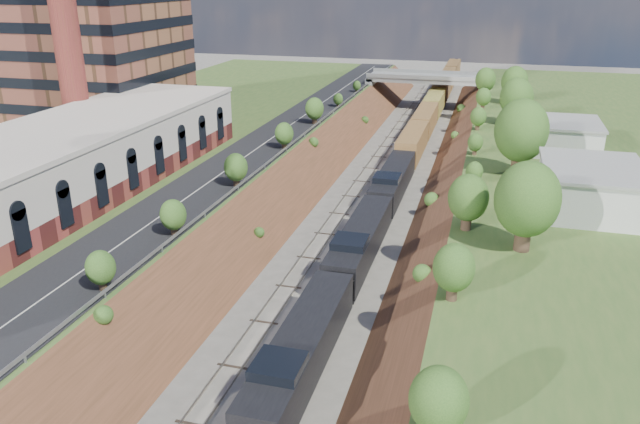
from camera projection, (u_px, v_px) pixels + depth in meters
platform_left at (123, 166)px, 82.92m from camera, size 44.00×180.00×5.00m
embankment_left at (280, 198)px, 78.32m from camera, size 10.00×180.00×10.00m
embankment_right at (458, 215)px, 72.83m from camera, size 10.00×180.00×10.00m
rail_left_track at (345, 204)px, 76.19m from camera, size 1.58×180.00×0.18m
rail_right_track at (387, 208)px, 74.89m from camera, size 1.58×180.00×0.18m
road at (245, 157)px, 77.65m from camera, size 8.00×180.00×0.10m
guardrail at (276, 156)px, 76.27m from camera, size 0.10×171.00×0.70m
commercial_building at (36, 173)px, 59.72m from camera, size 14.30×62.30×7.00m
overpass at (426, 85)px, 129.67m from camera, size 24.50×8.30×7.40m
white_building_near at (591, 189)px, 60.02m from camera, size 9.00×12.00×4.00m
white_building_far at (565, 137)px, 80.03m from camera, size 8.00×10.00×3.60m
tree_right_large at (527, 200)px, 49.98m from camera, size 5.25×5.25×7.61m
tree_left_crest at (64, 295)px, 39.99m from camera, size 2.45×2.45×3.55m
freight_train at (424, 123)px, 106.79m from camera, size 3.06×155.86×4.57m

